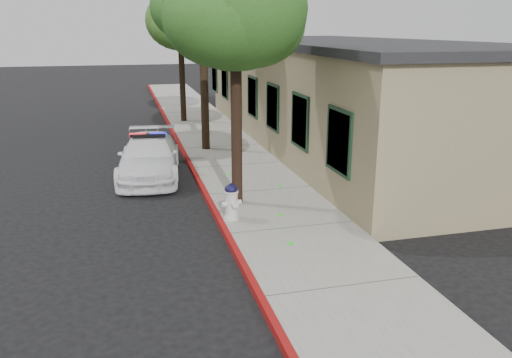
% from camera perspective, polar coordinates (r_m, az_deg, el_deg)
% --- Properties ---
extents(ground, '(120.00, 120.00, 0.00)m').
position_cam_1_polar(ground, '(12.03, -3.43, -6.73)').
color(ground, black).
rests_on(ground, ground).
extents(sidewalk, '(3.20, 60.00, 0.15)m').
position_cam_1_polar(sidewalk, '(15.08, 0.32, -1.53)').
color(sidewalk, gray).
rests_on(sidewalk, ground).
extents(red_curb, '(0.14, 60.00, 0.16)m').
position_cam_1_polar(red_curb, '(14.78, -5.47, -1.96)').
color(red_curb, '#9D1112').
rests_on(red_curb, ground).
extents(clapboard_building, '(7.30, 20.89, 4.24)m').
position_cam_1_polar(clapboard_building, '(21.87, 9.37, 9.41)').
color(clapboard_building, '#988963').
rests_on(clapboard_building, ground).
extents(police_car, '(2.39, 4.81, 1.46)m').
position_cam_1_polar(police_car, '(17.12, -11.74, 2.41)').
color(police_car, white).
rests_on(police_car, ground).
extents(fire_hydrant, '(0.53, 0.46, 0.91)m').
position_cam_1_polar(fire_hydrant, '(12.72, -2.74, -2.47)').
color(fire_hydrant, silver).
rests_on(fire_hydrant, sidewalk).
extents(street_tree_near, '(3.72, 3.57, 6.54)m').
position_cam_1_polar(street_tree_near, '(13.28, -2.25, 17.72)').
color(street_tree_near, black).
rests_on(street_tree_near, sidewalk).
extents(street_tree_mid, '(3.87, 3.73, 7.09)m').
position_cam_1_polar(street_tree_mid, '(19.91, -5.98, 18.57)').
color(street_tree_mid, black).
rests_on(street_tree_mid, sidewalk).
extents(street_tree_far, '(3.35, 3.48, 6.29)m').
position_cam_1_polar(street_tree_far, '(26.30, -8.29, 16.63)').
color(street_tree_far, black).
rests_on(street_tree_far, sidewalk).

